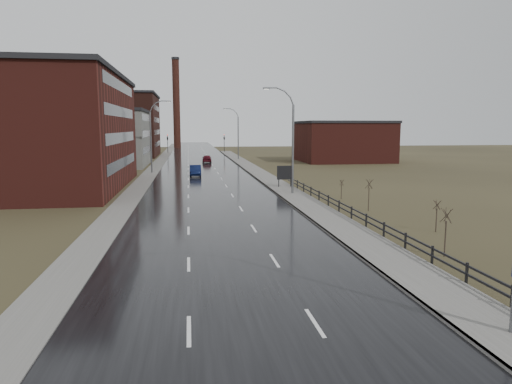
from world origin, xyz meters
name	(u,v)px	position (x,y,z in m)	size (l,w,h in m)	color
road	(203,173)	(0.00, 60.00, 0.03)	(14.00, 300.00, 0.06)	black
sidewalk_right	(293,195)	(8.60, 35.00, 0.09)	(3.20, 180.00, 0.18)	#595651
curb_right	(279,196)	(7.08, 35.00, 0.09)	(0.16, 180.00, 0.18)	slate
sidewalk_left	(150,174)	(-8.20, 60.00, 0.06)	(2.40, 260.00, 0.12)	#595651
warehouse_near	(24,131)	(-20.99, 45.00, 6.76)	(22.44, 28.56, 13.50)	#471914
warehouse_mid	(103,138)	(-17.99, 78.00, 5.26)	(16.32, 20.40, 10.50)	slate
warehouse_far	(104,125)	(-22.99, 108.00, 7.76)	(26.52, 24.48, 15.50)	#331611
building_right	(343,141)	(30.30, 82.00, 4.26)	(18.36, 16.32, 8.50)	#471914
smokestack	(176,103)	(-6.00, 150.00, 15.50)	(2.70, 2.70, 30.70)	#331611
streetlight_right_mid	(290,140)	(8.50, 36.00, 5.84)	(3.36, 0.28, 11.35)	slate
streetlight_left	(153,136)	(-7.70, 62.00, 5.84)	(3.36, 0.28, 11.35)	slate
streetlight_right_far	(237,133)	(8.50, 90.00, 5.84)	(3.36, 0.28, 11.35)	slate
guardrail	(370,221)	(10.30, 18.31, 0.71)	(0.10, 53.05, 1.10)	black
shrub_c	(446,231)	(11.93, 11.57, 1.47)	(0.65, 0.69, 2.76)	#382D23
shrub_d	(437,215)	(14.69, 17.28, 1.19)	(0.53, 0.56, 2.24)	#382D23
shrub_e	(369,194)	(13.14, 25.56, 1.48)	(0.66, 0.69, 2.79)	#382D23
shrub_f	(341,189)	(13.02, 32.35, 1.05)	(0.47, 0.50, 1.98)	#382D23
billboard	(285,173)	(9.10, 41.30, 1.78)	(1.95, 0.17, 2.70)	black
traffic_light_left	(167,137)	(-8.00, 120.00, 4.60)	(0.58, 2.73, 5.30)	black
traffic_light_right	(224,136)	(8.00, 120.00, 4.60)	(0.58, 2.73, 5.30)	black
car_near	(195,171)	(-1.25, 56.62, 0.79)	(1.67, 4.79, 1.58)	#0A1336
car_far	(207,159)	(1.49, 82.17, 0.80)	(1.88, 4.68, 1.59)	#460B15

